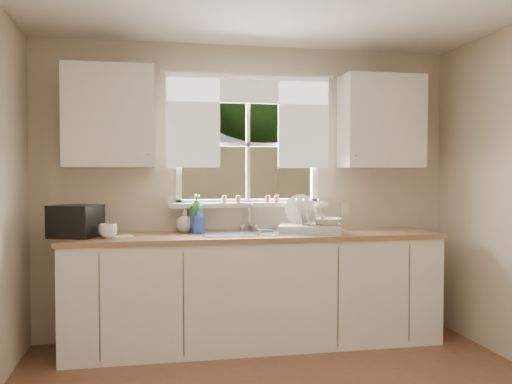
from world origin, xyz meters
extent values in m
cube|color=beige|center=(0.00, 2.00, 0.57)|extent=(3.60, 0.02, 1.15)
cube|color=beige|center=(0.00, 2.00, 2.33)|extent=(3.60, 0.02, 0.35)
cube|color=beige|center=(-1.20, 2.00, 1.65)|extent=(1.20, 0.02, 1.00)
cube|color=beige|center=(1.20, 2.00, 1.65)|extent=(1.20, 0.02, 1.00)
cube|color=white|center=(0.00, 2.02, 1.15)|extent=(1.30, 0.06, 0.05)
cube|color=white|center=(0.00, 2.02, 2.15)|extent=(1.30, 0.06, 0.05)
cube|color=white|center=(-0.60, 2.02, 1.65)|extent=(0.05, 0.06, 1.05)
cube|color=white|center=(0.60, 2.02, 1.65)|extent=(0.05, 0.06, 1.05)
cube|color=white|center=(0.00, 2.02, 1.65)|extent=(0.03, 0.04, 1.00)
cube|color=white|center=(0.00, 2.02, 1.65)|extent=(1.20, 0.04, 0.03)
cube|color=white|center=(0.00, 1.96, 1.13)|extent=(1.38, 0.14, 0.04)
cylinder|color=white|center=(0.00, 1.94, 2.25)|extent=(1.50, 0.02, 0.02)
cube|color=white|center=(-0.48, 1.95, 1.85)|extent=(0.45, 0.02, 0.80)
cube|color=white|center=(0.48, 1.95, 1.85)|extent=(0.45, 0.02, 0.80)
cube|color=white|center=(0.00, 1.95, 2.10)|extent=(1.40, 0.02, 0.20)
cube|color=white|center=(0.00, 1.68, 0.43)|extent=(3.00, 0.62, 0.87)
cube|color=#9B724D|center=(0.00, 1.68, 0.89)|extent=(3.04, 0.65, 0.04)
cube|color=white|center=(-1.15, 1.82, 1.85)|extent=(0.70, 0.33, 0.80)
cube|color=white|center=(1.15, 1.82, 1.85)|extent=(0.70, 0.33, 0.80)
cube|color=beige|center=(0.88, 1.99, 1.08)|extent=(0.08, 0.01, 0.12)
cylinder|color=brown|center=(0.16, 1.94, 1.18)|extent=(0.04, 0.04, 0.06)
cylinder|color=brown|center=(0.24, 1.94, 1.18)|extent=(0.04, 0.04, 0.06)
cylinder|color=brown|center=(-0.10, 1.94, 1.18)|extent=(0.04, 0.04, 0.06)
cylinder|color=brown|center=(-0.22, 1.94, 1.18)|extent=(0.04, 0.04, 0.06)
cube|color=#335421|center=(0.00, 7.00, -0.02)|extent=(20.00, 10.00, 0.02)
cube|color=#957E52|center=(0.00, 5.00, 0.90)|extent=(8.00, 0.10, 1.80)
cube|color=maroon|center=(-1.20, 8.50, 1.10)|extent=(3.00, 3.00, 2.20)
cube|color=black|center=(-1.20, 8.50, 2.35)|extent=(3.20, 3.20, 0.30)
cylinder|color=#423021|center=(1.40, 8.00, 1.60)|extent=(0.36, 0.36, 3.20)
sphere|color=#214716|center=(1.40, 8.00, 4.00)|extent=(4.00, 4.00, 4.00)
sphere|color=#214716|center=(0.30, 9.50, 4.50)|extent=(3.20, 3.20, 3.20)
cube|color=#B7B7BC|center=(0.00, 1.71, 0.83)|extent=(0.84, 0.46, 0.18)
cube|color=#B7B7BC|center=(0.00, 1.71, 0.92)|extent=(0.88, 0.50, 0.01)
cube|color=#B7B7BC|center=(0.00, 1.71, 0.89)|extent=(0.02, 0.41, 0.14)
cylinder|color=silver|center=(0.00, 1.96, 1.02)|extent=(0.03, 0.03, 0.22)
cylinder|color=silver|center=(0.00, 1.88, 1.13)|extent=(0.02, 0.18, 0.02)
sphere|color=silver|center=(-0.06, 1.96, 0.94)|extent=(0.05, 0.05, 0.05)
sphere|color=silver|center=(0.06, 1.96, 0.94)|extent=(0.05, 0.05, 0.05)
cube|color=silver|center=(0.46, 1.67, 0.94)|extent=(0.60, 0.52, 0.07)
cylinder|color=white|center=(0.41, 1.79, 1.10)|extent=(0.27, 0.16, 0.25)
cylinder|color=white|center=(0.37, 1.70, 1.09)|extent=(0.14, 0.23, 0.22)
cylinder|color=white|center=(0.43, 1.68, 1.09)|extent=(0.14, 0.23, 0.22)
cylinder|color=white|center=(0.49, 1.66, 1.09)|extent=(0.14, 0.23, 0.22)
cylinder|color=white|center=(0.55, 1.64, 1.09)|extent=(0.14, 0.23, 0.22)
imported|color=white|center=(0.60, 1.62, 1.00)|extent=(0.27, 0.27, 0.06)
imported|color=#2E8A2D|center=(-0.46, 1.87, 1.07)|extent=(0.15, 0.15, 0.31)
imported|color=#2D43AB|center=(-0.46, 1.80, 1.02)|extent=(0.12, 0.12, 0.21)
imported|color=beige|center=(-0.56, 1.88, 1.00)|extent=(0.17, 0.17, 0.19)
cylinder|color=white|center=(-1.06, 1.66, 0.92)|extent=(0.18, 0.18, 0.01)
imported|color=white|center=(-1.15, 1.60, 0.96)|extent=(0.16, 0.16, 0.11)
cube|color=black|center=(-1.40, 1.70, 1.03)|extent=(0.43, 0.40, 0.25)
camera|label=1|loc=(-0.83, -2.63, 1.40)|focal=38.00mm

